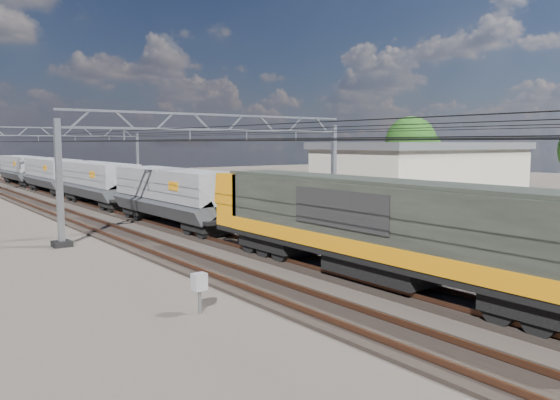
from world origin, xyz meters
TOP-DOWN VIEW (x-y plane):
  - ground at (0.00, 0.00)m, footprint 160.00×160.00m
  - track_outer_west at (-6.00, 0.00)m, footprint 2.60×140.00m
  - track_loco at (-2.00, 0.00)m, footprint 2.60×140.00m
  - track_inner_east at (2.00, 0.00)m, footprint 2.60×140.00m
  - track_outer_east at (6.00, 0.00)m, footprint 2.60×140.00m
  - catenary_gantry_mid at (0.00, 4.00)m, footprint 19.90×0.90m
  - catenary_gantry_far at (0.00, 40.00)m, footprint 19.90×0.90m
  - overhead_wires at (0.00, 8.00)m, footprint 12.03×140.00m
  - locomotive at (-2.00, -11.27)m, footprint 2.76×21.10m
  - hopper_wagon_lead at (-2.00, 6.43)m, footprint 3.38×13.00m
  - hopper_wagon_mid at (-2.00, 20.63)m, footprint 3.38×13.00m
  - hopper_wagon_third at (-2.00, 34.83)m, footprint 3.38×13.00m
  - hopper_wagon_fourth at (-2.00, 49.03)m, footprint 3.38×13.00m
  - trackside_cabinet at (-9.20, -10.22)m, footprint 0.46×0.36m
  - industrial_shed at (22.00, 6.00)m, footprint 18.60×10.60m
  - tree_far at (30.32, 13.79)m, footprint 5.90×5.50m

SIDE VIEW (x-z plane):
  - ground at x=0.00m, z-range 0.00..0.00m
  - track_outer_west at x=-6.00m, z-range -0.08..0.22m
  - track_loco at x=-2.00m, z-range -0.08..0.22m
  - track_inner_east at x=2.00m, z-range -0.08..0.22m
  - track_outer_east at x=6.00m, z-range -0.08..0.22m
  - trackside_cabinet at x=-9.20m, z-range 0.34..1.65m
  - hopper_wagon_lead at x=-2.00m, z-range 0.60..3.86m
  - hopper_wagon_mid at x=-2.00m, z-range 0.60..3.86m
  - hopper_wagon_third at x=-2.00m, z-range 0.60..3.86m
  - hopper_wagon_fourth at x=-2.00m, z-range 0.60..3.86m
  - locomotive at x=-2.00m, z-range 0.52..4.14m
  - industrial_shed at x=22.00m, z-range 0.03..5.43m
  - catenary_gantry_mid at x=0.00m, z-range 0.35..7.46m
  - catenary_gantry_far at x=0.00m, z-range 0.35..7.46m
  - tree_far at x=30.32m, z-range 1.13..9.36m
  - overhead_wires at x=0.00m, z-range 5.48..6.02m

